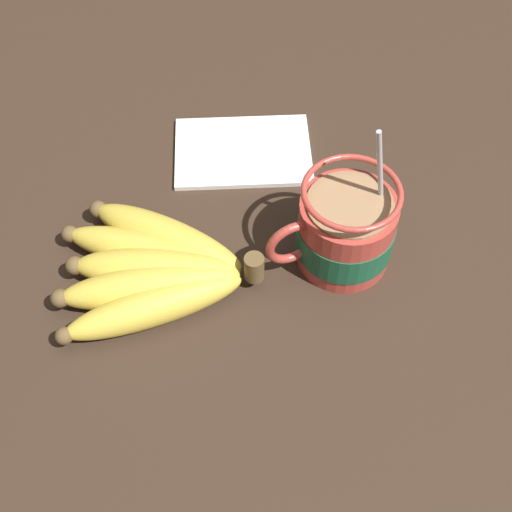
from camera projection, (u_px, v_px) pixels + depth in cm
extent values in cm
cube|color=#332319|center=(254.00, 294.00, 73.74)|extent=(125.95, 125.95, 3.60)
cylinder|color=#B23D33|center=(344.00, 229.00, 71.33)|extent=(9.65, 9.65, 8.11)
cylinder|color=#195638|center=(344.00, 232.00, 71.78)|extent=(9.85, 9.85, 3.51)
torus|color=#B23D33|center=(291.00, 240.00, 69.30)|extent=(5.72, 0.90, 5.72)
cylinder|color=#997551|center=(348.00, 202.00, 67.97)|extent=(8.45, 8.45, 0.40)
torus|color=#B23D33|center=(350.00, 189.00, 66.50)|extent=(9.65, 9.65, 0.60)
cylinder|color=#B2B2B7|center=(379.00, 185.00, 67.74)|extent=(3.30, 0.50, 15.75)
ellipsoid|color=#B2B2B7|center=(356.00, 239.00, 73.77)|extent=(3.00, 2.00, 0.80)
cylinder|color=brown|center=(250.00, 269.00, 69.82)|extent=(2.00, 2.00, 3.00)
ellipsoid|color=gold|center=(168.00, 239.00, 73.07)|extent=(14.45, 15.68, 4.21)
sphere|color=brown|center=(98.00, 209.00, 75.37)|extent=(1.89, 1.89, 1.89)
ellipsoid|color=gold|center=(154.00, 253.00, 72.14)|extent=(17.10, 14.22, 4.03)
sphere|color=brown|center=(70.00, 234.00, 73.54)|extent=(1.81, 1.81, 1.81)
ellipsoid|color=gold|center=(157.00, 269.00, 70.77)|extent=(16.82, 10.83, 4.28)
sphere|color=brown|center=(75.00, 266.00, 71.03)|extent=(1.93, 1.93, 1.93)
ellipsoid|color=gold|center=(151.00, 286.00, 69.61)|extent=(18.11, 7.99, 4.20)
sphere|color=brown|center=(60.00, 298.00, 68.81)|extent=(1.89, 1.89, 1.89)
ellipsoid|color=gold|center=(154.00, 305.00, 68.57)|extent=(17.79, 4.09, 3.86)
sphere|color=brown|center=(63.00, 334.00, 66.70)|extent=(1.74, 1.74, 1.74)
cube|color=white|center=(243.00, 151.00, 82.87)|extent=(18.43, 15.50, 0.60)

